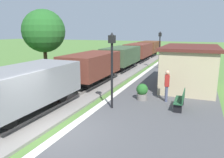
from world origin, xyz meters
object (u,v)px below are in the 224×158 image
lamp_post_far (160,43)px  potted_planter (142,92)px  bench_near_hut (181,100)px  station_hut (189,67)px  tree_trackside_far (44,31)px  freight_train (121,57)px  person_waiting (167,85)px  lamp_post_near (112,57)px

lamp_post_far → potted_planter: bearing=-84.6°
potted_planter → lamp_post_far: 11.39m
bench_near_hut → station_hut: bearing=88.7°
tree_trackside_far → freight_train: bearing=62.6°
bench_near_hut → tree_trackside_far: size_ratio=0.27×
station_hut → potted_planter: size_ratio=6.33×
tree_trackside_far → lamp_post_far: bearing=50.8°
person_waiting → tree_trackside_far: 10.18m
lamp_post_far → station_hut: bearing=-65.4°
lamp_post_far → tree_trackside_far: size_ratio=0.66×
bench_near_hut → person_waiting: size_ratio=0.88×
freight_train → lamp_post_near: 11.91m
bench_near_hut → lamp_post_near: size_ratio=0.41×
freight_train → person_waiting: freight_train is taller
potted_planter → lamp_post_near: lamp_post_near is taller
freight_train → bench_near_hut: freight_train is taller
lamp_post_near → tree_trackside_far: bearing=150.0°
potted_planter → tree_trackside_far: bearing=164.4°
bench_near_hut → lamp_post_far: bearing=105.0°
station_hut → potted_planter: (-2.22, -3.97, -0.93)m
bench_near_hut → lamp_post_near: 3.96m
tree_trackside_far → station_hut: bearing=9.0°
freight_train → lamp_post_near: lamp_post_near is taller
station_hut → potted_planter: 4.64m
freight_train → tree_trackside_far: bearing=-117.4°
person_waiting → lamp_post_far: size_ratio=0.46×
station_hut → tree_trackside_far: (-10.50, -1.66, 2.32)m
bench_near_hut → person_waiting: person_waiting is taller
bench_near_hut → lamp_post_near: lamp_post_near is taller
lamp_post_near → tree_trackside_far: (-7.22, 4.16, 1.17)m
person_waiting → potted_planter: size_ratio=1.87×
station_hut → potted_planter: station_hut is taller
person_waiting → tree_trackside_far: tree_trackside_far is taller
person_waiting → lamp_post_near: size_ratio=0.46×
bench_near_hut → lamp_post_far: (-3.18, 11.88, 2.08)m
station_hut → bench_near_hut: 4.80m
potted_planter → lamp_post_near: bearing=-119.7°
potted_planter → lamp_post_near: size_ratio=0.25×
potted_planter → freight_train: bearing=115.9°
potted_planter → lamp_post_far: lamp_post_far is taller
person_waiting → potted_planter: (-1.29, -0.23, -0.46)m
station_hut → person_waiting: size_ratio=3.39×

